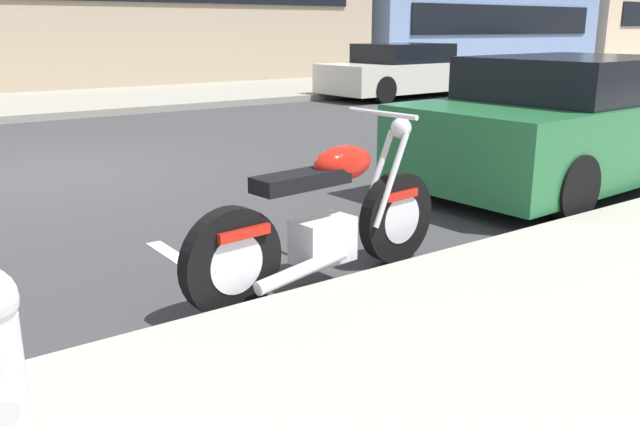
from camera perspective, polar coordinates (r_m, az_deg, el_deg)
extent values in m
plane|color=#333335|center=(8.64, -22.15, 3.11)|extent=(260.00, 260.00, 0.00)
cube|color=gray|center=(21.04, 5.98, 11.05)|extent=(120.00, 5.00, 0.14)
cube|color=silver|center=(4.67, -8.90, -5.80)|extent=(0.12, 2.20, 0.01)
cylinder|color=black|center=(4.97, 6.52, -0.34)|extent=(0.68, 0.18, 0.68)
cylinder|color=silver|center=(4.97, 6.52, -0.34)|extent=(0.38, 0.16, 0.37)
cylinder|color=black|center=(4.04, -7.53, -4.13)|extent=(0.68, 0.18, 0.68)
cylinder|color=silver|center=(4.04, -7.53, -4.13)|extent=(0.38, 0.16, 0.37)
cube|color=silver|center=(4.47, 0.23, -2.26)|extent=(0.43, 0.30, 0.30)
cube|color=black|center=(4.24, -1.57, 2.87)|extent=(0.70, 0.29, 0.10)
ellipsoid|color=#B7190F|center=(4.47, 1.95, 4.29)|extent=(0.50, 0.29, 0.24)
cube|color=#B7190F|center=(4.01, -7.04, -1.48)|extent=(0.38, 0.22, 0.06)
cube|color=#B7190F|center=(4.91, 6.43, 1.71)|extent=(0.34, 0.19, 0.06)
cylinder|color=silver|center=(4.83, 4.84, 3.11)|extent=(0.34, 0.08, 0.65)
cylinder|color=silver|center=(4.74, 6.07, 2.83)|extent=(0.34, 0.08, 0.65)
cylinder|color=silver|center=(4.68, 5.32, 8.47)|extent=(0.10, 0.62, 0.04)
sphere|color=silver|center=(4.85, 6.91, 7.23)|extent=(0.15, 0.15, 0.15)
cylinder|color=silver|center=(4.22, -1.53, -4.83)|extent=(0.71, 0.16, 0.16)
cube|color=#236638|center=(7.95, 20.91, 6.34)|extent=(4.39, 2.06, 0.79)
cube|color=black|center=(7.79, 20.91, 10.75)|extent=(2.21, 1.80, 0.44)
cylinder|color=black|center=(9.62, 20.85, 6.29)|extent=(0.63, 0.25, 0.62)
cylinder|color=black|center=(7.34, 9.41, 4.51)|extent=(0.63, 0.25, 0.62)
cylinder|color=black|center=(6.38, 20.59, 2.06)|extent=(0.63, 0.25, 0.62)
cube|color=beige|center=(17.31, 7.21, 11.50)|extent=(4.56, 1.99, 0.69)
cube|color=black|center=(17.22, 7.10, 13.40)|extent=(2.19, 1.73, 0.46)
cylinder|color=black|center=(15.71, 5.46, 10.44)|extent=(0.63, 0.25, 0.62)
cylinder|color=black|center=(16.91, 1.61, 10.86)|extent=(0.63, 0.25, 0.62)
cylinder|color=black|center=(17.88, 12.46, 10.76)|extent=(0.63, 0.25, 0.62)
cylinder|color=black|center=(18.94, 8.62, 11.20)|extent=(0.63, 0.25, 0.62)
cylinder|color=#B7B7BC|center=(2.51, -25.43, -14.90)|extent=(0.10, 0.08, 0.10)
cube|color=black|center=(28.44, 15.72, 15.58)|extent=(10.35, 0.06, 1.10)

